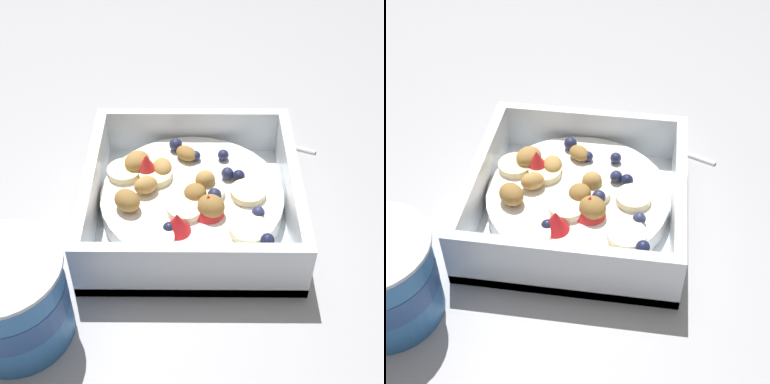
{
  "view_description": "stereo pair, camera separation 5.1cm",
  "coord_description": "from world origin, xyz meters",
  "views": [
    {
      "loc": [
        -0.38,
        -0.01,
        0.38
      ],
      "look_at": [
        -0.01,
        -0.01,
        0.03
      ],
      "focal_mm": 52.41,
      "sensor_mm": 36.0,
      "label": 1
    },
    {
      "loc": [
        -0.38,
        -0.06,
        0.38
      ],
      "look_at": [
        -0.01,
        -0.01,
        0.03
      ],
      "focal_mm": 52.41,
      "sensor_mm": 36.0,
      "label": 2
    }
  ],
  "objects": [
    {
      "name": "fruit_bowl",
      "position": [
        -0.01,
        -0.0,
        0.02
      ],
      "size": [
        0.19,
        0.19,
        0.06
      ],
      "color": "white",
      "rests_on": "ground"
    },
    {
      "name": "spoon",
      "position": [
        0.14,
        -0.02,
        0.0
      ],
      "size": [
        0.08,
        0.17,
        0.01
      ],
      "color": "silver",
      "rests_on": "ground"
    },
    {
      "name": "yogurt_cup",
      "position": [
        -0.13,
        0.13,
        0.04
      ],
      "size": [
        0.09,
        0.09,
        0.08
      ],
      "color": "#3370B7",
      "rests_on": "ground"
    },
    {
      "name": "ground_plane",
      "position": [
        0.0,
        0.0,
        0.0
      ],
      "size": [
        2.4,
        2.4,
        0.0
      ],
      "primitive_type": "plane",
      "color": "#9E9EA3"
    }
  ]
}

